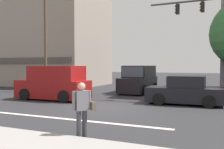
% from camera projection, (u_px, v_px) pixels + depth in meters
% --- Properties ---
extents(ground_plane, '(120.00, 120.00, 0.00)m').
position_uv_depth(ground_plane, '(101.00, 106.00, 13.80)').
color(ground_plane, '#2B2B2D').
extents(lane_marking_stripe, '(9.00, 0.24, 0.01)m').
position_uv_depth(lane_marking_stripe, '(62.00, 119.00, 10.60)').
color(lane_marking_stripe, silver).
rests_on(lane_marking_stripe, ground).
extents(building_left_block, '(13.69, 8.28, 9.75)m').
position_uv_depth(building_left_block, '(41.00, 40.00, 28.98)').
color(building_left_block, gray).
rests_on(building_left_block, ground).
extents(utility_pole_near_left, '(1.40, 0.22, 8.21)m').
position_uv_depth(utility_pole_near_left, '(45.00, 39.00, 20.78)').
color(utility_pole_near_left, brown).
rests_on(utility_pole_near_left, ground).
extents(traffic_light_mast, '(4.89, 0.33, 6.20)m').
position_uv_depth(traffic_light_mast, '(215.00, 30.00, 14.96)').
color(traffic_light_mast, '#47474C').
rests_on(traffic_light_mast, ground).
extents(sedan_approaching_near, '(4.15, 1.97, 1.58)m').
position_uv_depth(sedan_approaching_near, '(185.00, 92.00, 14.37)').
color(sedan_approaching_near, black).
rests_on(sedan_approaching_near, ground).
extents(van_crossing_leftbound, '(4.61, 2.07, 2.11)m').
position_uv_depth(van_crossing_leftbound, '(54.00, 84.00, 16.35)').
color(van_crossing_leftbound, maroon).
rests_on(van_crossing_leftbound, ground).
extents(van_crossing_center, '(2.07, 4.62, 2.11)m').
position_uv_depth(van_crossing_center, '(139.00, 80.00, 20.43)').
color(van_crossing_center, black).
rests_on(van_crossing_center, ground).
extents(pedestrian_foreground_with_bag, '(0.58, 0.59, 1.67)m').
position_uv_depth(pedestrian_foreground_with_bag, '(83.00, 107.00, 7.61)').
color(pedestrian_foreground_with_bag, '#333338').
rests_on(pedestrian_foreground_with_bag, ground).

